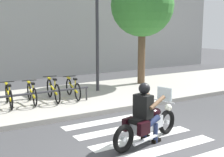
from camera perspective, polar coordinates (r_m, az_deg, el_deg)
ground_plane at (r=7.15m, az=10.76°, el=-12.47°), size 48.00×48.00×0.00m
sidewalk at (r=11.33m, az=-7.01°, el=-3.60°), size 24.00×4.40×0.15m
crosswalk_stripe_2 at (r=7.03m, az=9.64°, el=-12.77°), size 2.80×0.40×0.01m
crosswalk_stripe_3 at (r=7.61m, az=5.65°, el=-10.89°), size 2.80×0.40×0.01m
crosswalk_stripe_4 at (r=8.23m, az=2.28°, el=-9.24°), size 2.80×0.40×0.01m
crosswalk_stripe_5 at (r=8.87m, az=-0.59°, el=-7.80°), size 2.80×0.40×0.01m
motorcycle at (r=7.22m, az=6.55°, el=-8.28°), size 2.18×0.88×1.21m
rider at (r=7.06m, az=6.20°, el=-5.60°), size 0.72×0.64×1.43m
bicycle_2 at (r=10.29m, az=-18.56°, el=-3.03°), size 0.48×1.62×0.74m
bicycle_3 at (r=10.47m, az=-14.62°, el=-2.66°), size 0.48×1.55×0.73m
bicycle_4 at (r=10.69m, az=-10.84°, el=-2.11°), size 0.48×1.71×0.80m
bicycle_5 at (r=10.96m, az=-7.22°, el=-1.83°), size 0.48×1.60×0.74m
bike_rack at (r=9.83m, az=-15.77°, el=-3.01°), size 4.29×0.07×0.49m
street_lamp at (r=11.91m, az=-2.77°, el=10.55°), size 0.28×0.28×4.75m
tree_near_rack at (r=13.57m, az=5.63°, el=13.27°), size 2.70×2.70×4.90m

